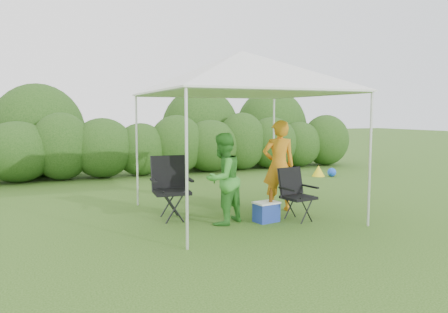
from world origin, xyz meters
name	(u,v)px	position (x,y,z in m)	size (l,w,h in m)	color
ground	(254,221)	(0.00, 0.00, 0.00)	(70.00, 70.00, 0.00)	#3B621F
hedge	(160,146)	(0.03, 6.00, 0.83)	(13.25, 1.53, 1.80)	#294D18
canopy	(242,73)	(0.00, 0.50, 2.46)	(3.10, 3.10, 2.83)	silver
chair_right	(295,190)	(0.68, -0.17, 0.49)	(0.60, 0.56, 0.87)	black
chair_left	(170,183)	(-1.21, 0.74, 0.60)	(0.70, 0.64, 1.06)	black
man	(279,166)	(0.76, 0.52, 0.83)	(0.60, 0.40, 1.65)	orange
woman	(223,179)	(-0.55, 0.04, 0.73)	(0.71, 0.56, 1.47)	#3A8F2E
cooler	(266,212)	(0.16, -0.12, 0.17)	(0.44, 0.35, 0.33)	#203896
bottle	(271,195)	(0.22, -0.16, 0.45)	(0.06, 0.06, 0.23)	#592D0C
lawn_toy	(322,171)	(4.11, 3.80, 0.14)	(0.61, 0.51, 0.30)	yellow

